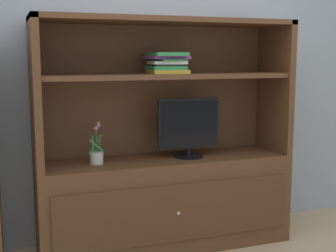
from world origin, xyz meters
TOP-DOWN VIEW (x-y plane):
  - painted_rear_wall at (0.00, 0.75)m, footprint 6.00×0.10m
  - media_console at (0.00, 0.41)m, footprint 1.90×0.53m
  - tv_monitor at (0.17, 0.37)m, footprint 0.48×0.22m
  - potted_plant at (-0.52, 0.39)m, footprint 0.11×0.10m
  - magazine_stack at (0.01, 0.40)m, footprint 0.29×0.35m

SIDE VIEW (x-z plane):
  - media_console at x=0.00m, z-range -0.33..1.38m
  - potted_plant at x=-0.52m, z-range 0.60..0.90m
  - tv_monitor at x=0.17m, z-range 0.70..1.14m
  - magazine_stack at x=0.01m, z-range 1.32..1.47m
  - painted_rear_wall at x=0.00m, z-range 0.00..2.80m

